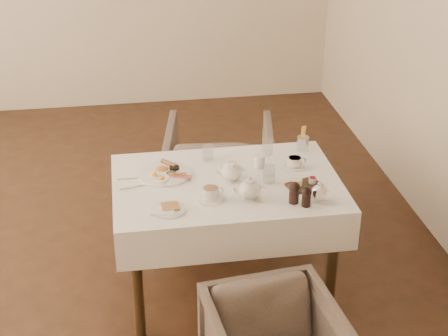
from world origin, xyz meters
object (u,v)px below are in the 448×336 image
at_px(table, 227,199).
at_px(breakfast_plate, 165,173).
at_px(armchair_far, 220,171).
at_px(teapot_centre, 232,170).

height_order(table, breakfast_plate, breakfast_plate).
distance_m(table, breakfast_plate, 0.39).
distance_m(table, armchair_far, 0.95).
xyz_separation_m(breakfast_plate, teapot_centre, (0.37, -0.13, 0.05)).
xyz_separation_m(table, breakfast_plate, (-0.34, 0.14, 0.13)).
bearing_deg(armchair_far, table, 93.82).
relative_size(table, breakfast_plate, 4.16).
distance_m(table, teapot_centre, 0.18).
bearing_deg(table, armchair_far, 84.03).
relative_size(armchair_far, breakfast_plate, 2.46).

